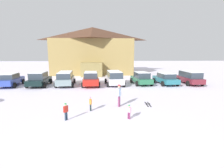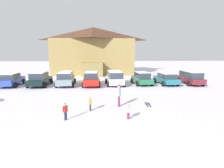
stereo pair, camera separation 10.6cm
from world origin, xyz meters
The scene contains 15 objects.
ground centered at (0.00, 0.00, 0.00)m, with size 160.00×160.00×0.00m, color white.
ski_lodge centered at (-2.24, 27.50, 4.52)m, with size 15.49×11.85×8.93m.
parked_blue_hatchback centered at (-11.56, 13.57, 0.80)m, with size 2.44×4.52×1.57m.
parked_black_sedan centered at (-8.11, 13.60, 0.86)m, with size 2.35×4.71×1.71m.
parked_grey_wagon centered at (-4.94, 13.66, 0.92)m, with size 2.43×4.77×1.72m.
parked_red_sedan centered at (-1.82, 13.46, 0.86)m, with size 2.36×4.78×1.72m.
parked_white_suv centered at (1.12, 13.62, 0.95)m, with size 2.42×4.37×1.77m.
parked_green_coupe centered at (4.61, 13.95, 0.81)m, with size 2.41×4.38×1.61m.
parked_teal_hatchback centered at (7.72, 13.80, 0.77)m, with size 2.43×4.56×1.49m.
parked_maroon_van centered at (10.89, 13.78, 0.91)m, with size 2.12×4.55×1.70m.
skier_adult_in_blue_parka centered at (0.87, 4.72, 0.94)m, with size 0.33×0.60×1.67m.
skier_child_in_pink_snowsuit centered at (1.23, 2.11, 0.50)m, with size 0.28×0.23×0.89m.
skier_child_in_red_jacket centered at (-2.57, 2.14, 0.59)m, with size 0.27×0.33×1.05m.
skier_child_in_orange_jacket centered at (-1.21, 3.82, 0.56)m, with size 0.20×0.36×0.99m.
pair_of_skis centered at (3.18, 5.09, 0.02)m, with size 0.34×1.33×0.08m.
Camera 1 is at (-0.35, -7.96, 3.99)m, focal length 28.00 mm.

